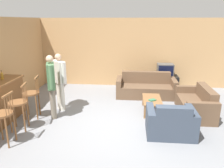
% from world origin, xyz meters
% --- Properties ---
extents(ground_plane, '(24.00, 24.00, 0.00)m').
position_xyz_m(ground_plane, '(0.00, 0.00, 0.00)').
color(ground_plane, gray).
extents(wall_back, '(9.40, 0.08, 2.60)m').
position_xyz_m(wall_back, '(0.00, 3.65, 1.30)').
color(wall_back, tan).
rests_on(wall_back, ground_plane).
extents(wall_left, '(0.08, 8.65, 2.60)m').
position_xyz_m(wall_left, '(-3.21, 1.33, 1.30)').
color(wall_left, tan).
rests_on(wall_left, ground_plane).
extents(bar_chair_near, '(0.44, 0.44, 1.12)m').
position_xyz_m(bar_chair_near, '(-2.22, -0.93, 0.61)').
color(bar_chair_near, brown).
rests_on(bar_chair_near, ground_plane).
extents(bar_chair_mid, '(0.51, 0.51, 1.12)m').
position_xyz_m(bar_chair_mid, '(-2.22, -0.29, 0.61)').
color(bar_chair_mid, brown).
rests_on(bar_chair_mid, ground_plane).
extents(bar_chair_far, '(0.51, 0.51, 1.12)m').
position_xyz_m(bar_chair_far, '(-2.22, 0.39, 0.61)').
color(bar_chair_far, brown).
rests_on(bar_chair_far, ground_plane).
extents(couch_far, '(1.98, 0.85, 0.80)m').
position_xyz_m(couch_far, '(0.87, 2.40, 0.29)').
color(couch_far, brown).
rests_on(couch_far, ground_plane).
extents(armchair_near, '(1.06, 0.80, 0.78)m').
position_xyz_m(armchair_near, '(1.27, -0.22, 0.29)').
color(armchair_near, '#384251').
rests_on(armchair_near, ground_plane).
extents(loveseat_right, '(0.78, 1.53, 0.77)m').
position_xyz_m(loveseat_right, '(2.17, 1.01, 0.29)').
color(loveseat_right, brown).
rests_on(loveseat_right, ground_plane).
extents(coffee_table, '(0.51, 1.01, 0.38)m').
position_xyz_m(coffee_table, '(0.97, 1.07, 0.32)').
color(coffee_table, brown).
rests_on(coffee_table, ground_plane).
extents(tv_unit, '(0.98, 0.55, 0.53)m').
position_xyz_m(tv_unit, '(1.59, 3.22, 0.27)').
color(tv_unit, black).
rests_on(tv_unit, ground_plane).
extents(tv, '(0.58, 0.43, 0.45)m').
position_xyz_m(tv, '(1.59, 3.22, 0.76)').
color(tv, '#4C4C4C').
rests_on(tv, tv_unit).
extents(bottle, '(0.07, 0.07, 0.23)m').
position_xyz_m(bottle, '(-2.91, 0.32, 1.16)').
color(bottle, '#B27A23').
rests_on(bottle, bar_counter).
extents(book_on_table, '(0.23, 0.21, 0.03)m').
position_xyz_m(book_on_table, '(0.96, 0.96, 0.39)').
color(book_on_table, '#33704C').
rests_on(book_on_table, coffee_table).
extents(person_by_window, '(0.47, 0.47, 1.63)m').
position_xyz_m(person_by_window, '(-1.66, 1.02, 0.91)').
color(person_by_window, silver).
rests_on(person_by_window, ground_plane).
extents(person_by_counter, '(0.33, 0.57, 1.67)m').
position_xyz_m(person_by_counter, '(-1.67, 0.45, 0.94)').
color(person_by_counter, '#756B5B').
rests_on(person_by_counter, ground_plane).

